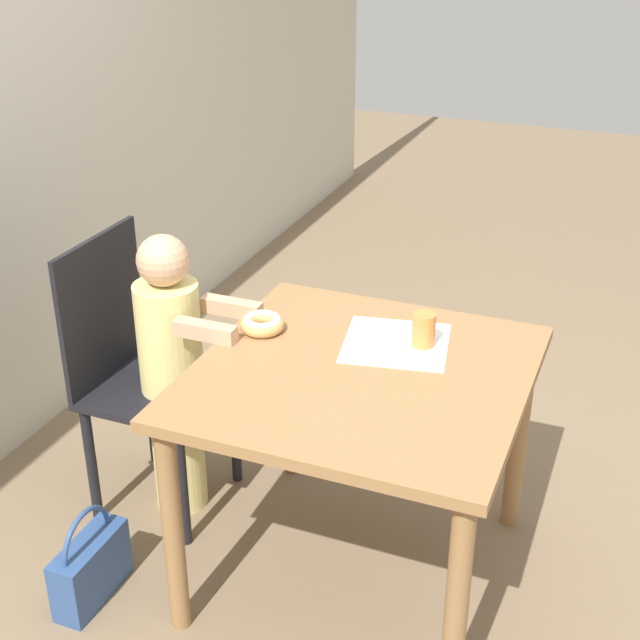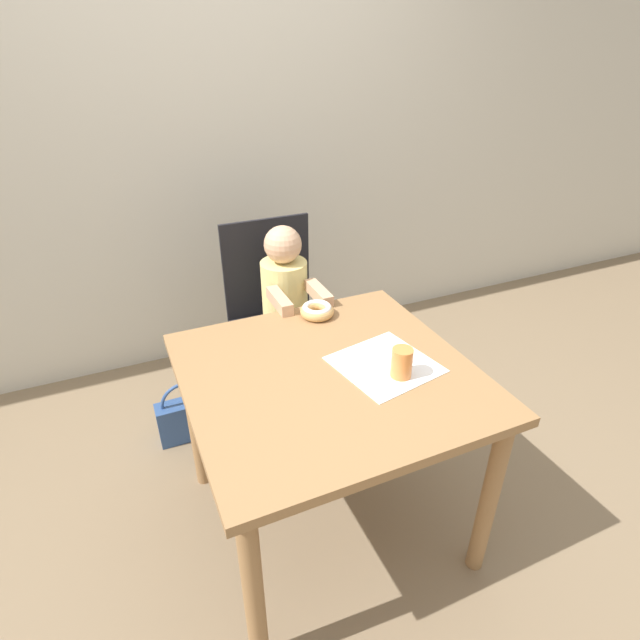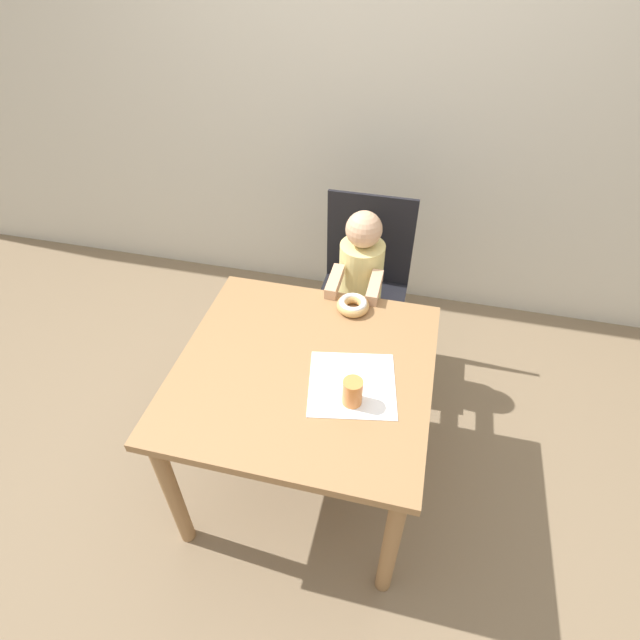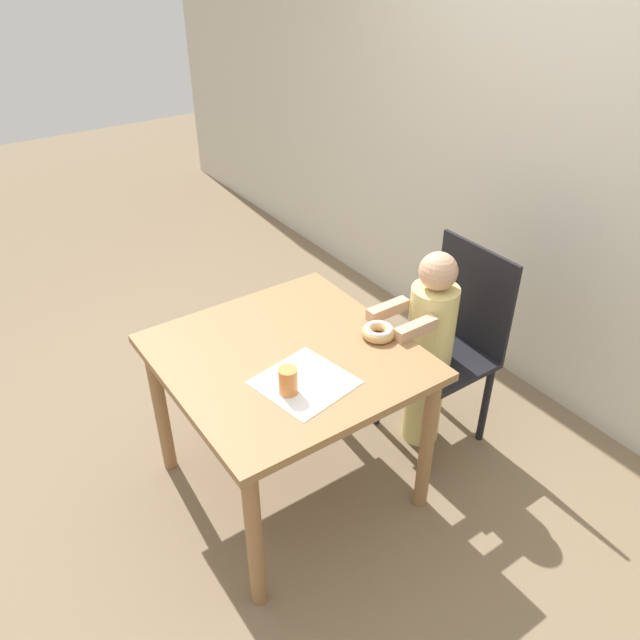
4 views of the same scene
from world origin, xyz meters
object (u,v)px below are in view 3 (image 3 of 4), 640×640
Objects in this scene: donut at (353,305)px; cup at (352,392)px; child_figure at (359,300)px; chair at (363,288)px; handbag at (268,339)px.

cup reaches higher than donut.
child_figure reaches higher than cup.
cup is (0.09, -0.49, 0.03)m from donut.
donut is 1.29× the size of cup.
chair is at bearing 96.65° from cup.
chair is at bearing 11.56° from handbag.
child_figure reaches higher than handbag.
chair is 0.13m from child_figure.
child_figure is (-0.00, -0.13, 0.02)m from chair.
donut is (0.02, -0.32, 0.24)m from child_figure.
handbag is at bearing 177.22° from child_figure.
chair is 0.52m from donut.
handbag is at bearing 126.64° from cup.
child_figure is at bearing 97.70° from cup.
handbag is at bearing -168.44° from chair.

